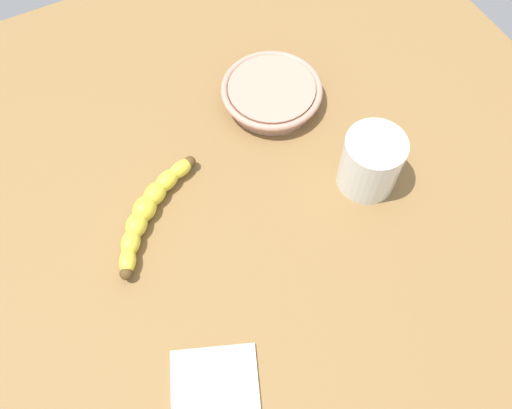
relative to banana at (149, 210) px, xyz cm
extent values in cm
cube|color=olive|center=(-16.30, 5.73, -3.28)|extent=(120.00, 120.00, 3.00)
ellipsoid|color=yellow|center=(-7.40, -4.77, 0.00)|extent=(5.01, 3.63, 2.49)
ellipsoid|color=yellow|center=(-4.58, -3.75, 0.00)|extent=(5.27, 4.43, 2.85)
ellipsoid|color=yellow|center=(-1.94, -2.35, 0.00)|extent=(5.51, 5.10, 3.21)
ellipsoid|color=yellow|center=(0.49, -0.59, 0.00)|extent=(5.74, 5.62, 3.56)
ellipsoid|color=yellow|center=(2.65, 1.49, 0.00)|extent=(5.40, 5.49, 3.21)
ellipsoid|color=yellow|center=(4.50, 3.85, 0.00)|extent=(4.88, 5.32, 2.85)
ellipsoid|color=yellow|center=(6.00, 6.45, 0.00)|extent=(4.22, 5.14, 2.49)
sphere|color=#513819|center=(-9.35, -5.33, 0.00)|extent=(1.96, 1.96, 1.96)
sphere|color=#513819|center=(6.88, 8.27, 0.00)|extent=(1.96, 1.96, 1.96)
cylinder|color=silver|center=(-33.89, 9.96, 3.37)|extent=(9.55, 9.55, 10.30)
cylinder|color=#9FC994|center=(-33.89, 9.96, 3.24)|extent=(9.05, 9.05, 9.55)
cylinder|color=tan|center=(-27.94, -11.68, 0.10)|extent=(15.36, 15.36, 3.76)
torus|color=tan|center=(-27.94, -11.68, 1.38)|extent=(17.90, 17.90, 1.20)
cube|color=white|center=(1.90, 27.80, -1.48)|extent=(14.42, 13.07, 0.60)
camera|label=1|loc=(3.31, 42.72, 73.65)|focal=37.64mm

